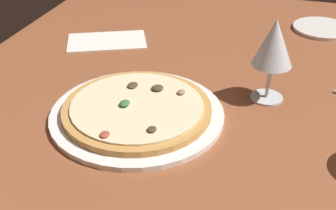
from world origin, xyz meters
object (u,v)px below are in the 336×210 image
pizza_main (137,111)px  paper_menu (107,41)px  wine_glass_far (274,45)px  side_plate (322,28)px

pizza_main → paper_menu: 35.31cm
pizza_main → paper_menu: pizza_main is taller
wine_glass_far → side_plate: size_ratio=1.08×
pizza_main → side_plate: 62.43cm
side_plate → paper_menu: (23.06, -51.90, -0.30)cm
wine_glass_far → paper_menu: wine_glass_far is taller
pizza_main → paper_menu: size_ratio=1.66×
paper_menu → side_plate: bearing=90.2°
pizza_main → side_plate: (-52.93, 33.09, -0.73)cm
wine_glass_far → side_plate: 42.57cm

